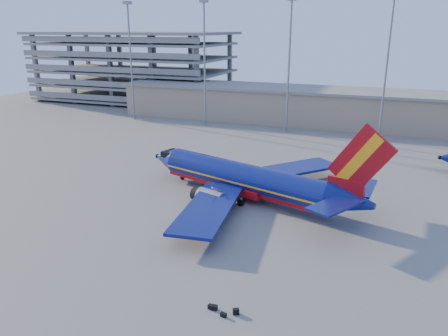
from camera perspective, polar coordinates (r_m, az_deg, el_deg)
The scene contains 6 objects.
ground at distance 57.04m, azimuth 2.24°, elevation -5.45°, with size 220.00×220.00×0.00m, color slate.
terminal_building at distance 109.38m, azimuth 17.40°, elevation 7.43°, with size 122.00×16.00×8.50m.
parking_garage at distance 147.05m, azimuth -11.66°, elevation 13.25°, with size 62.00×32.00×21.40m.
light_mast_row at distance 96.49m, azimuth 14.53°, elevation 14.32°, with size 101.60×1.60×28.65m.
aircraft_main at distance 59.84m, azimuth 3.28°, elevation -1.56°, with size 36.28×34.36×12.64m.
luggage_pile at distance 38.08m, azimuth -0.31°, elevation -18.04°, with size 2.77×1.15×0.51m.
Camera 1 is at (16.80, -49.64, 22.52)m, focal length 35.00 mm.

